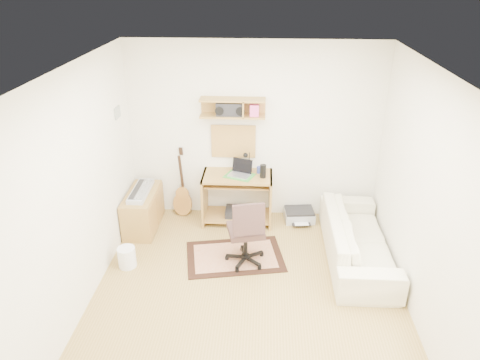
# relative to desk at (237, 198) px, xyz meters

# --- Properties ---
(floor) EXTENTS (3.60, 4.00, 0.01)m
(floor) POSITION_rel_desk_xyz_m (0.23, -1.73, -0.38)
(floor) COLOR #A58544
(floor) RESTS_ON ground
(ceiling) EXTENTS (3.60, 4.00, 0.01)m
(ceiling) POSITION_rel_desk_xyz_m (0.23, -1.73, 2.23)
(ceiling) COLOR white
(ceiling) RESTS_ON ground
(back_wall) EXTENTS (3.60, 0.01, 2.60)m
(back_wall) POSITION_rel_desk_xyz_m (0.23, 0.28, 0.93)
(back_wall) COLOR white
(back_wall) RESTS_ON ground
(left_wall) EXTENTS (0.01, 4.00, 2.60)m
(left_wall) POSITION_rel_desk_xyz_m (-1.58, -1.73, 0.93)
(left_wall) COLOR white
(left_wall) RESTS_ON ground
(right_wall) EXTENTS (0.01, 4.00, 2.60)m
(right_wall) POSITION_rel_desk_xyz_m (2.03, -1.73, 0.93)
(right_wall) COLOR white
(right_wall) RESTS_ON ground
(wall_shelf) EXTENTS (0.90, 0.25, 0.26)m
(wall_shelf) POSITION_rel_desk_xyz_m (-0.07, 0.15, 1.32)
(wall_shelf) COLOR #A87E3B
(wall_shelf) RESTS_ON back_wall
(cork_board) EXTENTS (0.64, 0.03, 0.49)m
(cork_board) POSITION_rel_desk_xyz_m (-0.07, 0.25, 0.79)
(cork_board) COLOR tan
(cork_board) RESTS_ON back_wall
(wall_photo) EXTENTS (0.02, 0.20, 0.15)m
(wall_photo) POSITION_rel_desk_xyz_m (-1.56, -0.23, 1.34)
(wall_photo) COLOR #4C8CBF
(wall_photo) RESTS_ON left_wall
(desk) EXTENTS (1.00, 0.55, 0.75)m
(desk) POSITION_rel_desk_xyz_m (0.00, 0.00, 0.00)
(desk) COLOR #A87E3B
(desk) RESTS_ON floor
(laptop) EXTENTS (0.38, 0.38, 0.23)m
(laptop) POSITION_rel_desk_xyz_m (0.03, -0.02, 0.49)
(laptop) COLOR silver
(laptop) RESTS_ON desk
(speaker) EXTENTS (0.09, 0.09, 0.19)m
(speaker) POSITION_rel_desk_xyz_m (0.37, -0.05, 0.47)
(speaker) COLOR black
(speaker) RESTS_ON desk
(desk_lamp) EXTENTS (0.10, 0.10, 0.31)m
(desk_lamp) POSITION_rel_desk_xyz_m (0.16, 0.14, 0.53)
(desk_lamp) COLOR black
(desk_lamp) RESTS_ON desk
(pencil_cup) EXTENTS (0.07, 0.07, 0.10)m
(pencil_cup) POSITION_rel_desk_xyz_m (0.31, 0.10, 0.42)
(pencil_cup) COLOR #303D91
(pencil_cup) RESTS_ON desk
(boombox) EXTENTS (0.38, 0.17, 0.20)m
(boombox) POSITION_rel_desk_xyz_m (-0.10, 0.15, 1.30)
(boombox) COLOR black
(boombox) RESTS_ON wall_shelf
(rug) EXTENTS (1.37, 1.04, 0.02)m
(rug) POSITION_rel_desk_xyz_m (0.02, -0.93, -0.37)
(rug) COLOR #D3B78D
(rug) RESTS_ON floor
(task_chair) EXTENTS (0.58, 0.58, 0.95)m
(task_chair) POSITION_rel_desk_xyz_m (0.17, -1.03, 0.10)
(task_chair) COLOR #382521
(task_chair) RESTS_ON floor
(cabinet) EXTENTS (0.40, 0.90, 0.55)m
(cabinet) POSITION_rel_desk_xyz_m (-1.35, -0.25, -0.10)
(cabinet) COLOR #A87E3B
(cabinet) RESTS_ON floor
(music_keyboard) EXTENTS (0.22, 0.71, 0.06)m
(music_keyboard) POSITION_rel_desk_xyz_m (-1.35, -0.25, 0.21)
(music_keyboard) COLOR #B2B5BA
(music_keyboard) RESTS_ON cabinet
(guitar) EXTENTS (0.31, 0.21, 1.07)m
(guitar) POSITION_rel_desk_xyz_m (-0.84, 0.13, 0.16)
(guitar) COLOR #B37B37
(guitar) RESTS_ON floor
(waste_basket) EXTENTS (0.26, 0.26, 0.27)m
(waste_basket) POSITION_rel_desk_xyz_m (-1.32, -1.21, -0.24)
(waste_basket) COLOR white
(waste_basket) RESTS_ON floor
(printer) EXTENTS (0.47, 0.38, 0.16)m
(printer) POSITION_rel_desk_xyz_m (0.92, 0.07, -0.29)
(printer) COLOR #A5A8AA
(printer) RESTS_ON floor
(sofa) EXTENTS (0.57, 1.96, 0.76)m
(sofa) POSITION_rel_desk_xyz_m (1.61, -0.84, 0.01)
(sofa) COLOR beige
(sofa) RESTS_ON floor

